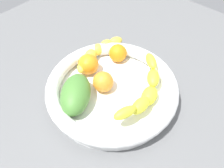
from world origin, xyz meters
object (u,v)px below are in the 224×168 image
at_px(fruit_bowl, 112,90).
at_px(orange_mid_left, 103,82).
at_px(banana_draped_right, 146,91).
at_px(mango_green, 76,94).
at_px(banana_draped_left, 96,53).
at_px(orange_front, 88,64).
at_px(orange_mid_right, 118,53).

xyz_separation_m(fruit_bowl, orange_mid_left, (-0.01, 0.02, 0.02)).
height_order(fruit_bowl, orange_mid_left, orange_mid_left).
bearing_deg(fruit_bowl, orange_mid_left, 109.25).
xyz_separation_m(banana_draped_right, mango_green, (-0.12, 0.12, -0.00)).
bearing_deg(orange_mid_left, banana_draped_right, -66.70).
xyz_separation_m(banana_draped_left, orange_front, (-0.05, -0.02, 0.01)).
relative_size(banana_draped_left, orange_front, 3.37).
bearing_deg(banana_draped_right, orange_mid_right, 65.63).
xyz_separation_m(fruit_bowl, orange_front, (0.01, 0.10, 0.02)).
bearing_deg(orange_front, banana_draped_left, 22.59).
bearing_deg(banana_draped_left, mango_green, -152.78).
height_order(orange_front, orange_mid_right, orange_front).
height_order(banana_draped_left, orange_mid_right, orange_mid_right).
bearing_deg(fruit_bowl, orange_mid_right, 33.74).
relative_size(banana_draped_left, orange_mid_left, 3.56).
relative_size(banana_draped_right, orange_mid_left, 4.29).
xyz_separation_m(orange_mid_left, mango_green, (-0.08, 0.02, 0.01)).
xyz_separation_m(banana_draped_right, orange_mid_left, (-0.05, 0.10, -0.01)).
xyz_separation_m(banana_draped_right, orange_front, (-0.03, 0.18, -0.00)).
bearing_deg(banana_draped_left, orange_mid_right, -53.09).
height_order(orange_mid_right, mango_green, mango_green).
distance_m(banana_draped_right, orange_mid_left, 0.11).
xyz_separation_m(banana_draped_right, orange_mid_right, (0.07, 0.15, -0.01)).
bearing_deg(orange_mid_right, fruit_bowl, -146.26).
relative_size(banana_draped_right, orange_front, 4.06).
bearing_deg(orange_mid_left, banana_draped_left, 52.74).
distance_m(banana_draped_right, orange_front, 0.18).
height_order(banana_draped_right, mango_green, mango_green).
bearing_deg(orange_mid_right, mango_green, -171.99).
relative_size(banana_draped_left, orange_mid_right, 3.73).
bearing_deg(orange_mid_left, mango_green, 166.33).
relative_size(fruit_bowl, mango_green, 2.75).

